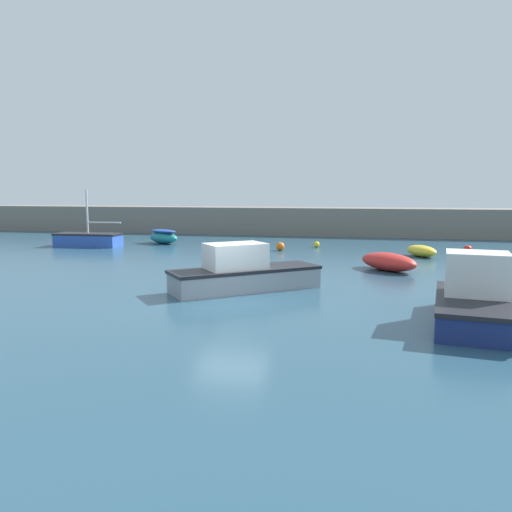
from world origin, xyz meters
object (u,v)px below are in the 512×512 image
fishing_dinghy_green (421,251)px  mooring_buoy_red (468,250)px  sailboat_short_mast (88,239)px  motorboat_grey_hull (476,300)px  mooring_buoy_orange (280,246)px  rowboat_blue_near (388,262)px  open_tender_yellow (243,253)px  rowboat_with_red_cover (163,236)px  motorboat_with_cabin (243,273)px  mooring_buoy_yellow (317,244)px

fishing_dinghy_green → mooring_buoy_red: 3.29m
sailboat_short_mast → motorboat_grey_hull: size_ratio=0.93×
motorboat_grey_hull → mooring_buoy_orange: (-8.35, 16.01, -0.41)m
rowboat_blue_near → sailboat_short_mast: bearing=28.4°
open_tender_yellow → rowboat_blue_near: bearing=176.7°
open_tender_yellow → rowboat_with_red_cover: bearing=-32.3°
motorboat_with_cabin → motorboat_grey_hull: bearing=-62.1°
rowboat_blue_near → motorboat_with_cabin: bearing=94.1°
motorboat_with_cabin → rowboat_with_red_cover: bearing=83.2°
rowboat_blue_near → mooring_buoy_orange: 9.21m
motorboat_grey_hull → mooring_buoy_yellow: 19.35m
fishing_dinghy_green → mooring_buoy_orange: (-8.39, 1.07, -0.06)m
mooring_buoy_red → motorboat_with_cabin: bearing=-127.8°
motorboat_grey_hull → mooring_buoy_orange: bearing=-144.4°
rowboat_with_red_cover → mooring_buoy_yellow: bearing=-150.6°
motorboat_with_cabin → motorboat_grey_hull: (7.59, -3.20, 0.01)m
rowboat_with_red_cover → rowboat_blue_near: size_ratio=0.91×
rowboat_blue_near → mooring_buoy_orange: bearing=-0.2°
motorboat_with_cabin → mooring_buoy_red: bearing=13.0°
motorboat_with_cabin → rowboat_with_red_cover: motorboat_with_cabin is taller
fishing_dinghy_green → mooring_buoy_orange: bearing=-128.9°
motorboat_with_cabin → motorboat_grey_hull: 8.23m
motorboat_grey_hull → fishing_dinghy_green: size_ratio=1.97×
open_tender_yellow → mooring_buoy_yellow: open_tender_yellow is taller
fishing_dinghy_green → rowboat_blue_near: 5.98m
motorboat_grey_hull → fishing_dinghy_green: bearing=-172.1°
open_tender_yellow → motorboat_grey_hull: bearing=141.4°
sailboat_short_mast → rowboat_with_red_cover: bearing=-148.7°
rowboat_with_red_cover → sailboat_short_mast: bearing=63.3°
rowboat_with_red_cover → motorboat_with_cabin: bearing=152.5°
fishing_dinghy_green → mooring_buoy_red: size_ratio=4.83×
open_tender_yellow → mooring_buoy_red: (12.44, 5.42, -0.11)m
rowboat_with_red_cover → mooring_buoy_orange: rowboat_with_red_cover is taller
mooring_buoy_yellow → mooring_buoy_red: (9.14, -1.63, 0.06)m
mooring_buoy_red → mooring_buoy_yellow: bearing=169.9°
open_tender_yellow → rowboat_blue_near: rowboat_blue_near is taller
open_tender_yellow → mooring_buoy_yellow: size_ratio=7.67×
rowboat_with_red_cover → mooring_buoy_red: rowboat_with_red_cover is taller
fishing_dinghy_green → mooring_buoy_red: bearing=90.0°
fishing_dinghy_green → sailboat_short_mast: bearing=-123.4°
motorboat_with_cabin → mooring_buoy_red: size_ratio=10.66×
fishing_dinghy_green → mooring_buoy_orange: fishing_dinghy_green is taller
open_tender_yellow → mooring_buoy_orange: (1.24, 4.77, -0.11)m
sailboat_short_mast → mooring_buoy_red: (24.36, 1.03, -0.21)m
fishing_dinghy_green → mooring_buoy_orange: size_ratio=4.75×
motorboat_with_cabin → sailboat_short_mast: (-13.92, 12.43, -0.20)m
rowboat_with_red_cover → rowboat_blue_near: rowboat_with_red_cover is taller
motorboat_grey_hull → rowboat_with_red_cover: motorboat_grey_hull is taller
sailboat_short_mast → rowboat_blue_near: sailboat_short_mast is taller
rowboat_with_red_cover → open_tender_yellow: size_ratio=0.99×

